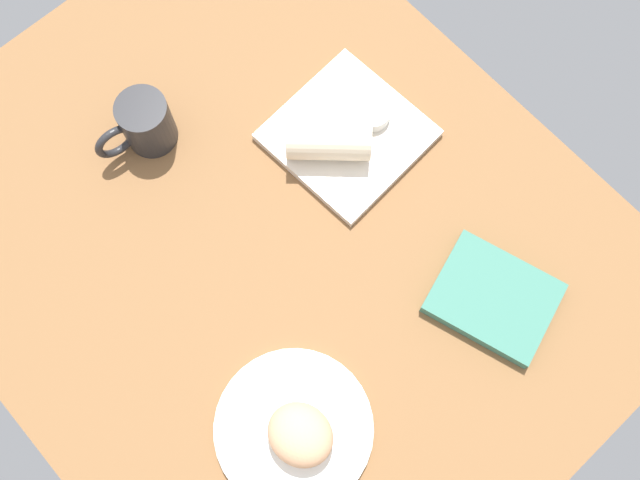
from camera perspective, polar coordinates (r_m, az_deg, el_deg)
The scene contains 8 objects.
dining_table at distance 118.41cm, azimuth -3.75°, elevation 0.01°, with size 110.00×90.00×4.00cm, color brown.
round_plate at distance 110.28cm, azimuth -1.99°, elevation -13.98°, with size 22.57×22.57×1.40cm, color white.
scone_pastry at distance 106.45cm, azimuth -1.48°, elevation -14.42°, with size 9.44×8.36×6.09cm, color #E0A578.
square_plate at distance 121.71cm, azimuth 2.10°, elevation 7.90°, with size 21.51×21.51×1.60cm, color silver.
sauce_cup at distance 121.46cm, azimuth 3.94°, elevation 9.55°, with size 5.92×5.92×2.16cm.
breakfast_wrap at distance 116.65cm, azimuth 0.67°, elevation 7.77°, with size 7.17×7.17×12.83cm, color beige.
book_stack at distance 115.31cm, azimuth 12.91°, elevation -4.27°, with size 20.70×18.49×2.43cm.
coffee_mug at distance 121.01cm, azimuth -13.09°, elevation 8.52°, with size 8.01×13.07×9.56cm.
Camera 1 is at (-31.45, 18.11, 114.71)cm, focal length 42.57 mm.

